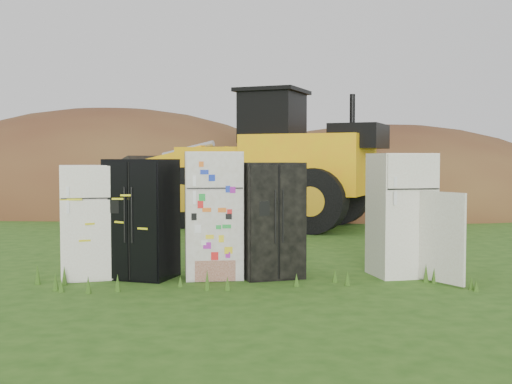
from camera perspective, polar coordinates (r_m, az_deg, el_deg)
ground at (r=9.77m, az=-0.58°, el=-7.51°), size 120.00×120.00×0.00m
fridge_leftmost at (r=9.88m, az=-14.87°, el=-2.57°), size 0.90×0.88×1.68m
fridge_black_side at (r=9.71m, az=-10.13°, el=-2.34°), size 1.12×1.00×1.77m
fridge_sticker at (r=9.64m, az=-3.81°, el=-2.01°), size 0.91×0.85×1.88m
fridge_dark_mid at (r=9.63m, az=1.29°, el=-2.50°), size 1.04×0.93×1.72m
fridge_open_door at (r=9.99m, az=12.77°, el=-1.98°), size 0.97×0.92×1.86m
wheel_loader at (r=17.15m, az=-1.35°, el=3.02°), size 7.98×5.76×3.58m
dirt_mound_right at (r=22.87m, az=11.35°, el=-1.53°), size 13.79×10.11×5.94m
dirt_mound_left at (r=24.56m, az=-12.69°, el=-1.24°), size 15.63×11.72×7.30m
dirt_mound_back at (r=27.78m, az=-1.55°, el=-0.68°), size 15.70×10.47×5.28m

